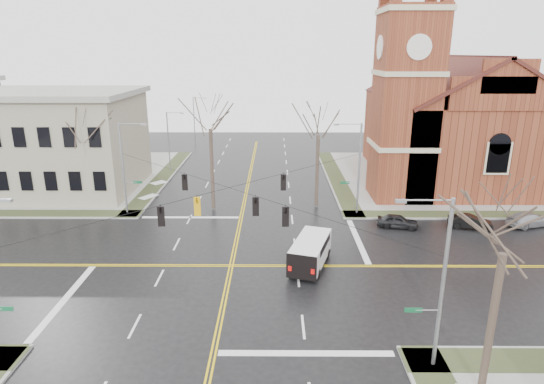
{
  "coord_description": "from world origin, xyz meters",
  "views": [
    {
      "loc": [
        3.3,
        -31.33,
        15.56
      ],
      "look_at": [
        3.07,
        6.0,
        4.02
      ],
      "focal_mm": 30.0,
      "sensor_mm": 36.0,
      "label": 1
    }
  ],
  "objects_px": {
    "signal_pole_ne": "(357,166)",
    "signal_pole_se": "(440,280)",
    "tree_nw_near": "(210,123)",
    "tree_ne": "(318,131)",
    "streetlight_north_b": "(195,118)",
    "tree_nw_far": "(88,136)",
    "streetlight_north_a": "(169,140)",
    "cargo_van": "(311,250)",
    "parked_car_b": "(470,222)",
    "tree_se": "(505,244)",
    "church": "(450,113)",
    "signal_pole_nw": "(125,166)",
    "parked_car_a": "(398,221)",
    "parked_car_c": "(530,219)"
  },
  "relations": [
    {
      "from": "signal_pole_se",
      "to": "signal_pole_nw",
      "type": "bearing_deg",
      "value": 134.55
    },
    {
      "from": "church",
      "to": "tree_nw_near",
      "type": "relative_size",
      "value": 2.23
    },
    {
      "from": "tree_nw_far",
      "to": "streetlight_north_b",
      "type": "bearing_deg",
      "value": 82.2
    },
    {
      "from": "streetlight_north_b",
      "to": "parked_car_a",
      "type": "height_order",
      "value": "streetlight_north_b"
    },
    {
      "from": "church",
      "to": "signal_pole_ne",
      "type": "relative_size",
      "value": 3.06
    },
    {
      "from": "signal_pole_ne",
      "to": "parked_car_c",
      "type": "bearing_deg",
      "value": -11.06
    },
    {
      "from": "church",
      "to": "tree_nw_far",
      "type": "relative_size",
      "value": 2.63
    },
    {
      "from": "tree_nw_far",
      "to": "tree_nw_near",
      "type": "distance_m",
      "value": 12.47
    },
    {
      "from": "cargo_van",
      "to": "tree_se",
      "type": "distance_m",
      "value": 16.54
    },
    {
      "from": "church",
      "to": "parked_car_c",
      "type": "relative_size",
      "value": 6.08
    },
    {
      "from": "parked_car_b",
      "to": "tree_se",
      "type": "relative_size",
      "value": 0.36
    },
    {
      "from": "streetlight_north_b",
      "to": "parked_car_b",
      "type": "relative_size",
      "value": 2.08
    },
    {
      "from": "streetlight_north_b",
      "to": "signal_pole_se",
      "type": "bearing_deg",
      "value": -69.73
    },
    {
      "from": "signal_pole_ne",
      "to": "parked_car_a",
      "type": "xyz_separation_m",
      "value": [
        3.33,
        -3.58,
        -4.32
      ]
    },
    {
      "from": "church",
      "to": "signal_pole_ne",
      "type": "distance_m",
      "value": 19.22
    },
    {
      "from": "streetlight_north_a",
      "to": "parked_car_c",
      "type": "distance_m",
      "value": 42.65
    },
    {
      "from": "cargo_van",
      "to": "parked_car_a",
      "type": "distance_m",
      "value": 11.6
    },
    {
      "from": "tree_nw_near",
      "to": "tree_ne",
      "type": "distance_m",
      "value": 10.74
    },
    {
      "from": "signal_pole_nw",
      "to": "cargo_van",
      "type": "relative_size",
      "value": 1.5
    },
    {
      "from": "church",
      "to": "parked_car_b",
      "type": "height_order",
      "value": "church"
    },
    {
      "from": "signal_pole_se",
      "to": "tree_se",
      "type": "bearing_deg",
      "value": -43.97
    },
    {
      "from": "church",
      "to": "parked_car_a",
      "type": "xyz_separation_m",
      "value": [
        -10.11,
        -16.86,
        -7.8
      ]
    },
    {
      "from": "signal_pole_se",
      "to": "tree_nw_far",
      "type": "relative_size",
      "value": 0.86
    },
    {
      "from": "signal_pole_ne",
      "to": "signal_pole_se",
      "type": "bearing_deg",
      "value": -90.0
    },
    {
      "from": "streetlight_north_a",
      "to": "cargo_van",
      "type": "xyz_separation_m",
      "value": [
        16.71,
        -27.84,
        -3.2
      ]
    },
    {
      "from": "cargo_van",
      "to": "signal_pole_ne",
      "type": "bearing_deg",
      "value": 82.21
    },
    {
      "from": "tree_nw_near",
      "to": "tree_se",
      "type": "height_order",
      "value": "tree_nw_near"
    },
    {
      "from": "signal_pole_nw",
      "to": "parked_car_c",
      "type": "height_order",
      "value": "signal_pole_nw"
    },
    {
      "from": "streetlight_north_a",
      "to": "streetlight_north_b",
      "type": "bearing_deg",
      "value": 90.0
    },
    {
      "from": "signal_pole_ne",
      "to": "tree_nw_near",
      "type": "distance_m",
      "value": 14.92
    },
    {
      "from": "streetlight_north_b",
      "to": "cargo_van",
      "type": "height_order",
      "value": "streetlight_north_b"
    },
    {
      "from": "tree_nw_far",
      "to": "tree_nw_near",
      "type": "bearing_deg",
      "value": -2.96
    },
    {
      "from": "streetlight_north_a",
      "to": "tree_nw_near",
      "type": "bearing_deg",
      "value": -63.25
    },
    {
      "from": "parked_car_b",
      "to": "church",
      "type": "bearing_deg",
      "value": 2.89
    },
    {
      "from": "tree_ne",
      "to": "tree_nw_far",
      "type": "bearing_deg",
      "value": -179.2
    },
    {
      "from": "streetlight_north_a",
      "to": "parked_car_a",
      "type": "xyz_separation_m",
      "value": [
        25.3,
        -20.08,
        -3.84
      ]
    },
    {
      "from": "tree_nw_near",
      "to": "tree_ne",
      "type": "bearing_deg",
      "value": 5.17
    },
    {
      "from": "tree_se",
      "to": "tree_ne",
      "type": "bearing_deg",
      "value": 101.55
    },
    {
      "from": "church",
      "to": "signal_pole_nw",
      "type": "distance_m",
      "value": 38.61
    },
    {
      "from": "parked_car_b",
      "to": "tree_nw_far",
      "type": "relative_size",
      "value": 0.37
    },
    {
      "from": "streetlight_north_b",
      "to": "parked_car_c",
      "type": "bearing_deg",
      "value": -46.38
    },
    {
      "from": "signal_pole_se",
      "to": "parked_car_a",
      "type": "height_order",
      "value": "signal_pole_se"
    },
    {
      "from": "church",
      "to": "parked_car_b",
      "type": "relative_size",
      "value": 7.15
    },
    {
      "from": "parked_car_a",
      "to": "tree_nw_far",
      "type": "bearing_deg",
      "value": 93.19
    },
    {
      "from": "cargo_van",
      "to": "parked_car_a",
      "type": "xyz_separation_m",
      "value": [
        8.6,
        7.76,
        -0.64
      ]
    },
    {
      "from": "church",
      "to": "signal_pole_se",
      "type": "height_order",
      "value": "church"
    },
    {
      "from": "streetlight_north_b",
      "to": "tree_ne",
      "type": "relative_size",
      "value": 0.72
    },
    {
      "from": "streetlight_north_a",
      "to": "signal_pole_se",
      "type": "bearing_deg",
      "value": -60.91
    },
    {
      "from": "church",
      "to": "tree_se",
      "type": "height_order",
      "value": "church"
    },
    {
      "from": "signal_pole_se",
      "to": "tree_ne",
      "type": "bearing_deg",
      "value": 98.25
    }
  ]
}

